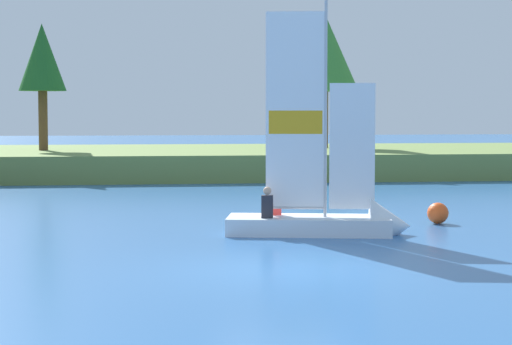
{
  "coord_description": "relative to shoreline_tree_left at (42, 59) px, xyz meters",
  "views": [
    {
      "loc": [
        -2.65,
        -17.44,
        3.04
      ],
      "look_at": [
        0.7,
        10.11,
        1.2
      ],
      "focal_mm": 64.89,
      "sensor_mm": 36.0,
      "label": 1
    }
  ],
  "objects": [
    {
      "name": "ground_plane",
      "position": [
        7.4,
        -27.47,
        -5.51
      ],
      "size": [
        200.0,
        200.0,
        0.0
      ],
      "primitive_type": "plane",
      "color": "#2D609E"
    },
    {
      "name": "shore_bank",
      "position": [
        7.4,
        0.58,
        -4.91
      ],
      "size": [
        80.0,
        13.76,
        1.18
      ],
      "primitive_type": "cube",
      "color": "olive",
      "rests_on": "ground"
    },
    {
      "name": "shoreline_tree_left",
      "position": [
        0.0,
        0.0,
        0.0
      ],
      "size": [
        2.25,
        2.25,
        6.01
      ],
      "color": "brown",
      "rests_on": "shore_bank"
    },
    {
      "name": "shoreline_tree_midleft",
      "position": [
        13.93,
        1.43,
        0.45
      ],
      "size": [
        3.4,
        3.4,
        6.72
      ],
      "color": "brown",
      "rests_on": "shore_bank"
    },
    {
      "name": "sailboat",
      "position": [
        9.55,
        -22.58,
        -5.09
      ],
      "size": [
        4.72,
        2.3,
        6.66
      ],
      "rotation": [
        0.0,
        0.0,
        -0.19
      ],
      "color": "silver",
      "rests_on": "ground"
    },
    {
      "name": "channel_buoy",
      "position": [
        12.64,
        -20.81,
        -5.22
      ],
      "size": [
        0.58,
        0.58,
        0.58
      ],
      "primitive_type": "sphere",
      "color": "#E54C19",
      "rests_on": "ground"
    }
  ]
}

